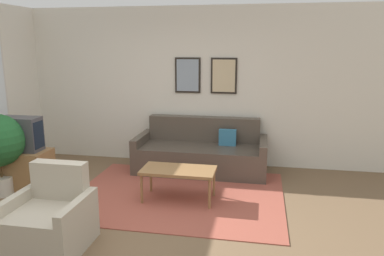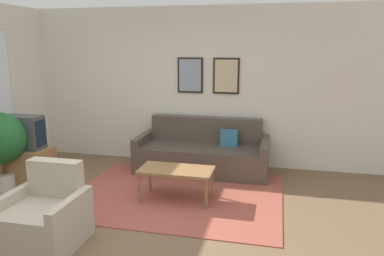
# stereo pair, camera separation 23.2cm
# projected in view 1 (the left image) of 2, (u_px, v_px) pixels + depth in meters

# --- Properties ---
(ground_plane) EXTENTS (16.00, 16.00, 0.00)m
(ground_plane) POSITION_uv_depth(u_px,v_px,m) (118.00, 231.00, 4.23)
(ground_plane) COLOR brown
(area_rug) EXTENTS (2.89, 2.25, 0.01)m
(area_rug) POSITION_uv_depth(u_px,v_px,m) (179.00, 195.00, 5.25)
(area_rug) COLOR #9E4C3D
(area_rug) RESTS_ON ground_plane
(wall_back) EXTENTS (8.00, 0.09, 2.70)m
(wall_back) POSITION_uv_depth(u_px,v_px,m) (173.00, 86.00, 6.54)
(wall_back) COLOR silver
(wall_back) RESTS_ON ground_plane
(couch) EXTENTS (2.14, 0.90, 0.86)m
(couch) POSITION_uv_depth(u_px,v_px,m) (201.00, 153.00, 6.21)
(couch) COLOR #4C4238
(couch) RESTS_ON ground_plane
(coffee_table) EXTENTS (0.98, 0.50, 0.44)m
(coffee_table) POSITION_uv_depth(u_px,v_px,m) (178.00, 172.00, 4.99)
(coffee_table) COLOR olive
(coffee_table) RESTS_ON ground_plane
(tv_stand) EXTENTS (0.75, 0.47, 0.57)m
(tv_stand) POSITION_uv_depth(u_px,v_px,m) (24.00, 169.00, 5.45)
(tv_stand) COLOR olive
(tv_stand) RESTS_ON ground_plane
(tv) EXTENTS (0.59, 0.28, 0.49)m
(tv) POSITION_uv_depth(u_px,v_px,m) (20.00, 134.00, 5.33)
(tv) COLOR #424247
(tv) RESTS_ON tv_stand
(armchair) EXTENTS (0.78, 0.76, 0.84)m
(armchair) POSITION_uv_depth(u_px,v_px,m) (49.00, 221.00, 3.85)
(armchair) COLOR #B2A893
(armchair) RESTS_ON ground_plane
(potted_plant_by_window) EXTENTS (0.43, 0.43, 0.68)m
(potted_plant_by_window) POSITION_uv_depth(u_px,v_px,m) (27.00, 153.00, 5.76)
(potted_plant_by_window) COLOR #383D42
(potted_plant_by_window) RESTS_ON ground_plane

